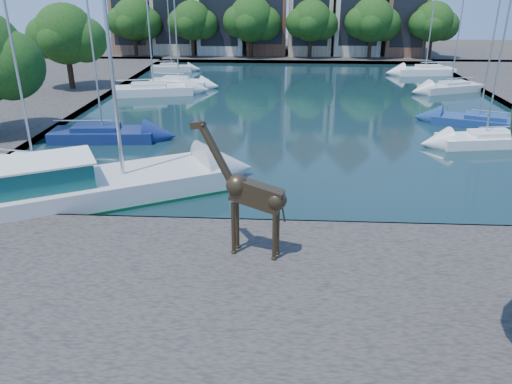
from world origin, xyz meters
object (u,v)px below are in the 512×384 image
giraffe_statue (249,193)px  motorsailer (83,184)px  sailboat_right_a (485,138)px  sailboat_left_a (35,167)px

giraffe_statue → motorsailer: (-8.49, 5.28, -1.97)m
motorsailer → sailboat_right_a: bearing=24.6°
motorsailer → sailboat_left_a: (-3.98, 3.10, -0.30)m
motorsailer → sailboat_right_a: size_ratio=1.25×
giraffe_statue → sailboat_left_a: (-12.47, 8.37, -2.27)m
motorsailer → sailboat_left_a: 5.05m
giraffe_statue → sailboat_right_a: bearing=47.4°
giraffe_statue → sailboat_right_a: (14.53, 15.82, -2.38)m
sailboat_left_a → sailboat_right_a: (27.00, 7.45, -0.10)m
giraffe_statue → sailboat_left_a: bearing=146.1°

